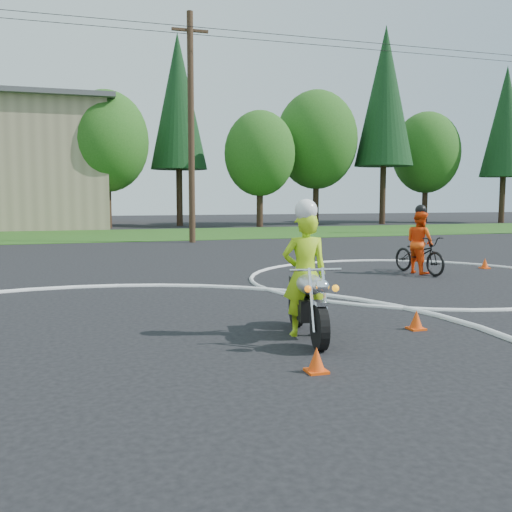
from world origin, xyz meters
name	(u,v)px	position (x,y,z in m)	size (l,w,h in m)	color
ground	(66,477)	(0.00, 0.00, 0.00)	(120.00, 120.00, 0.00)	black
grass_strip	(76,236)	(0.00, 27.00, 0.01)	(120.00, 10.00, 0.02)	#1E4714
course_markings	(217,327)	(2.17, 4.35, 0.01)	(19.05, 19.05, 0.12)	silver
primary_motorcycle	(308,302)	(3.26, 3.31, 0.52)	(0.76, 2.04, 1.08)	black
rider_primary_grp	(305,270)	(3.27, 3.44, 0.97)	(0.72, 0.53, 2.00)	#A8DA16
rider_second_grp	(420,249)	(8.76, 8.88, 0.64)	(0.90, 1.97, 1.83)	black
traffic_cones	(404,327)	(4.66, 3.00, 0.14)	(24.12, 12.73, 0.30)	#F1470C
treeline	(290,133)	(14.78, 34.61, 6.62)	(38.20, 8.10, 14.52)	#382619
utility_poles	(191,125)	(5.00, 21.00, 5.20)	(41.60, 1.12, 10.00)	#473321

